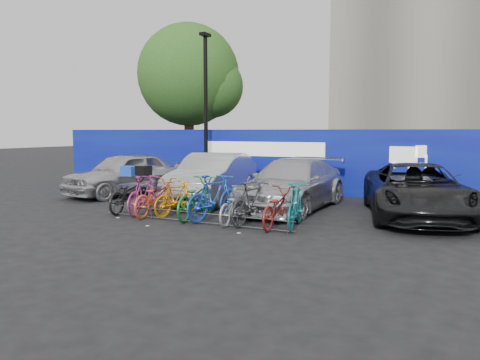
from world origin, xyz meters
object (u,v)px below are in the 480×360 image
Objects in this scene: bike_1 at (144,195)px; bike_9 at (296,206)px; tree at (193,77)px; car_0 at (124,174)px; bike_3 at (176,198)px; bike_rack at (192,217)px; car_2 at (292,184)px; car_1 at (213,177)px; bike_7 at (252,203)px; bike_2 at (156,197)px; bike_5 at (214,197)px; lamppost at (206,107)px; bike_4 at (196,198)px; bike_0 at (129,194)px; bike_6 at (235,205)px; bike_8 at (277,208)px; car_3 at (416,191)px.

bike_9 is (4.51, 0.12, -0.00)m from bike_1.
tree is 8.59m from car_0.
bike_3 is (5.82, -9.98, -4.57)m from tree.
bike_rack is at bearing -57.55° from tree.
car_2 is (1.48, 3.23, 0.59)m from bike_rack.
car_1 is 2.67× the size of bike_9.
bike_3 is 2.39m from bike_7.
bike_5 reaches higher than bike_2.
bike_rack is 1.22m from bike_3.
lamppost is 2.93× the size of bike_4.
bike_4 is (1.16, -2.88, -0.26)m from car_1.
bike_0 is at bearing -83.05° from lamppost.
tree is at bearing 122.45° from bike_rack.
lamppost is 6.09m from bike_0.
bike_9 is at bearing -44.54° from car_1.
lamppost is 3.34× the size of bike_9.
bike_6 is 0.95× the size of bike_8.
bike_6 is (2.92, -0.03, -0.09)m from bike_1.
car_3 is 7.50m from bike_1.
car_3 is (3.51, 0.12, -0.01)m from car_2.
car_3 is at bearing -31.84° from tree.
tree is 9.91m from car_1.
bike_0 is 1.21× the size of bike_3.
bike_rack is at bearing 154.93° from bike_1.
bike_1 is (3.18, -2.87, -0.23)m from car_0.
bike_6 is at bearing -177.29° from bike_5.
bike_1 reaches higher than bike_2.
bike_5 is (2.84, 0.01, 0.08)m from bike_0.
bike_7 reaches higher than bike_rack.
bike_2 is at bearing -100.74° from car_1.
bike_1 is (-1.95, 0.53, 0.39)m from bike_rack.
bike_8 is at bearing -75.54° from car_2.
lamppost reaches higher than bike_2.
bike_9 is at bearing 171.68° from bike_1.
tree is 4.26× the size of bike_7.
tree reaches higher than bike_1.
tree is at bearing 127.51° from lamppost.
lamppost is at bearing -87.07° from bike_1.
bike_2 is (-2.99, -2.74, -0.24)m from car_2.
car_3 is at bearing -167.01° from bike_0.
car_0 is 3.71m from car_1.
car_0 reaches higher than car_3.
bike_7 is (1.43, 0.55, 0.39)m from bike_rack.
bike_4 reaches higher than bike_2.
bike_1 is 4.51m from bike_9.
car_1 is 0.94× the size of car_2.
car_1 is (5.35, -7.16, -4.26)m from tree.
tree is 12.43m from bike_3.
car_1 reaches higher than bike_5.
bike_6 is (7.74, -10.15, -4.61)m from tree.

